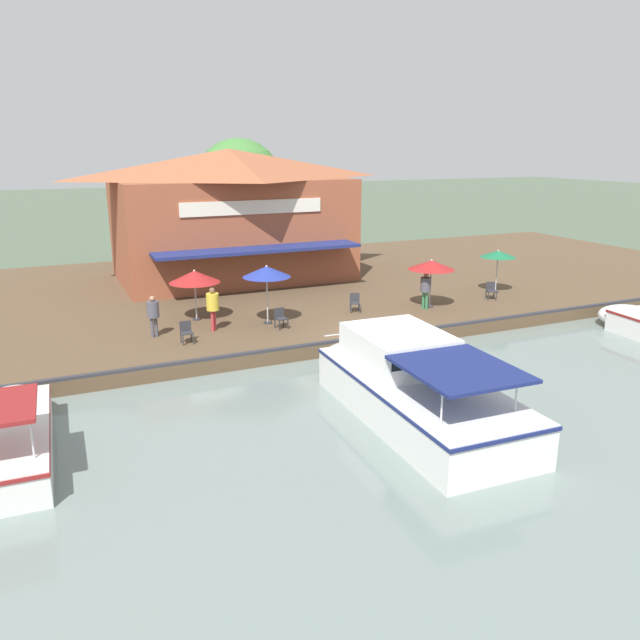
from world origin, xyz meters
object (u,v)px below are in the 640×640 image
(person_near_entrance, at_px, (213,304))
(person_mid_patio, at_px, (426,286))
(patio_umbrella_back_row, at_px, (194,277))
(cafe_chair_beside_entrance, at_px, (355,302))
(patio_umbrella_mid_patio_left, at_px, (498,254))
(cafe_chair_back_row_seat, at_px, (491,290))
(tree_upstream_bank, at_px, (235,181))
(cafe_chair_far_corner_seat, at_px, (186,331))
(motorboat_distant_upstream, at_px, (404,382))
(cafe_chair_mid_patio, at_px, (281,317))
(motorboat_mid_row, at_px, (9,432))
(person_at_quay_edge, at_px, (153,311))
(patio_umbrella_far_corner, at_px, (267,272))
(tree_downstream_bank, at_px, (238,184))
(waterfront_restaurant, at_px, (231,213))
(patio_umbrella_mid_patio_right, at_px, (431,265))

(person_near_entrance, relative_size, person_mid_patio, 1.05)
(patio_umbrella_back_row, xyz_separation_m, cafe_chair_beside_entrance, (1.62, 6.94, -1.44))
(patio_umbrella_mid_patio_left, relative_size, cafe_chair_back_row_seat, 2.60)
(person_mid_patio, bearing_deg, tree_upstream_bank, -164.21)
(cafe_chair_far_corner_seat, distance_m, motorboat_distant_upstream, 9.22)
(cafe_chair_mid_patio, distance_m, motorboat_mid_row, 11.86)
(person_mid_patio, distance_m, person_at_quay_edge, 12.28)
(patio_umbrella_back_row, distance_m, tree_upstream_bank, 14.44)
(cafe_chair_far_corner_seat, xyz_separation_m, tree_upstream_bank, (-15.96, 6.92, 4.71))
(patio_umbrella_mid_patio_left, height_order, motorboat_distant_upstream, patio_umbrella_mid_patio_left)
(patio_umbrella_back_row, xyz_separation_m, person_mid_patio, (2.54, 10.13, -0.84))
(person_at_quay_edge, height_order, motorboat_mid_row, person_at_quay_edge)
(patio_umbrella_far_corner, xyz_separation_m, cafe_chair_far_corner_seat, (1.32, -3.78, -1.77))
(person_at_quay_edge, height_order, tree_downstream_bank, tree_downstream_bank)
(patio_umbrella_far_corner, distance_m, cafe_chair_beside_entrance, 4.65)
(motorboat_distant_upstream, xyz_separation_m, tree_downstream_bank, (-21.42, 1.48, 4.74))
(cafe_chair_beside_entrance, xyz_separation_m, motorboat_mid_row, (7.33, -14.15, -0.47))
(patio_umbrella_far_corner, bearing_deg, motorboat_mid_row, -54.10)
(person_near_entrance, bearing_deg, cafe_chair_beside_entrance, 92.74)
(cafe_chair_beside_entrance, relative_size, motorboat_distant_upstream, 0.09)
(patio_umbrella_mid_patio_left, relative_size, cafe_chair_far_corner_seat, 2.60)
(waterfront_restaurant, bearing_deg, person_near_entrance, -20.97)
(patio_umbrella_mid_patio_left, height_order, person_mid_patio, patio_umbrella_mid_patio_left)
(cafe_chair_back_row_seat, height_order, cafe_chair_far_corner_seat, same)
(patio_umbrella_mid_patio_left, bearing_deg, motorboat_distant_upstream, -49.84)
(cafe_chair_beside_entrance, bearing_deg, patio_umbrella_mid_patio_left, 93.46)
(person_at_quay_edge, distance_m, motorboat_distant_upstream, 10.89)
(patio_umbrella_back_row, distance_m, tree_downstream_bank, 12.20)
(patio_umbrella_mid_patio_right, distance_m, tree_downstream_bank, 14.20)
(patio_umbrella_back_row, xyz_separation_m, patio_umbrella_mid_patio_right, (2.30, 10.56, 0.09))
(person_at_quay_edge, relative_size, tree_downstream_bank, 0.21)
(person_near_entrance, xyz_separation_m, person_mid_patio, (0.60, 9.89, -0.06))
(cafe_chair_mid_patio, height_order, person_at_quay_edge, person_at_quay_edge)
(patio_umbrella_mid_patio_right, height_order, cafe_chair_beside_entrance, patio_umbrella_mid_patio_right)
(motorboat_mid_row, bearing_deg, person_at_quay_edge, 144.55)
(waterfront_restaurant, xyz_separation_m, person_near_entrance, (10.19, -3.90, -2.50))
(cafe_chair_far_corner_seat, relative_size, tree_downstream_bank, 0.11)
(patio_umbrella_back_row, height_order, cafe_chair_beside_entrance, patio_umbrella_back_row)
(motorboat_distant_upstream, bearing_deg, tree_downstream_bank, 176.05)
(person_at_quay_edge, bearing_deg, cafe_chair_beside_entrance, 91.16)
(patio_umbrella_far_corner, height_order, cafe_chair_mid_patio, patio_umbrella_far_corner)
(waterfront_restaurant, xyz_separation_m, motorboat_mid_row, (17.20, -11.36, -3.64))
(person_mid_patio, bearing_deg, patio_umbrella_mid_patio_left, 105.12)
(waterfront_restaurant, bearing_deg, cafe_chair_far_corner_seat, -24.91)
(waterfront_restaurant, relative_size, cafe_chair_mid_patio, 15.39)
(patio_umbrella_mid_patio_left, distance_m, person_near_entrance, 15.23)
(cafe_chair_beside_entrance, distance_m, motorboat_distant_upstream, 9.80)
(motorboat_mid_row, bearing_deg, cafe_chair_back_row_seat, 107.41)
(cafe_chair_beside_entrance, bearing_deg, motorboat_mid_row, -62.62)
(patio_umbrella_back_row, height_order, tree_downstream_bank, tree_downstream_bank)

